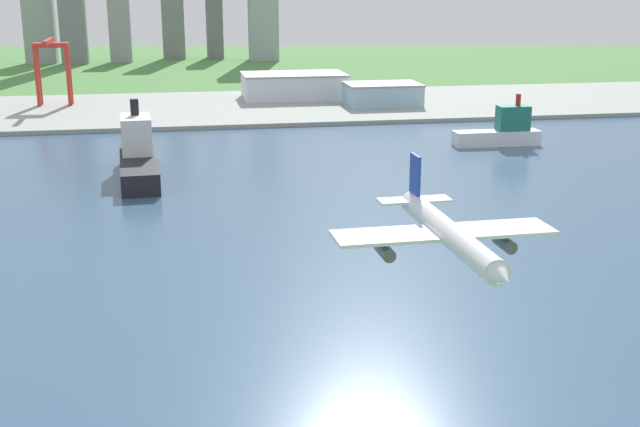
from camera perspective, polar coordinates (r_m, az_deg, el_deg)
The scene contains 9 objects.
ground_plane at distance 337.32m, azimuth -4.18°, elevation 2.29°, with size 2400.00×2400.00×0.00m, color #4B813F.
water_bay at distance 279.69m, azimuth -2.86°, elevation -0.53°, with size 840.00×360.00×0.15m, color #385675.
industrial_pier at distance 523.12m, azimuth -6.45°, elevation 7.23°, with size 840.00×140.00×2.50m, color #979E97.
airplane_landing at distance 117.60m, azimuth 8.80°, elevation -1.35°, with size 32.10×37.83×11.33m.
cargo_ship at distance 348.90m, azimuth -12.41°, elevation 3.88°, with size 18.01×63.71×30.39m.
ferry_boat at distance 416.28m, azimuth 12.40°, elevation 5.56°, with size 42.64×10.81×24.88m.
port_crane_red at distance 543.72m, azimuth -17.95°, elevation 10.09°, with size 20.90×37.92×41.05m.
warehouse_main at distance 553.40m, azimuth -1.83°, elevation 8.77°, with size 67.39×40.45×16.34m.
warehouse_annex at distance 523.86m, azimuth 4.32°, elevation 8.18°, with size 46.03×31.84×13.57m.
Camera 1 is at (-33.83, -26.22, 78.88)m, focal length 46.58 mm.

